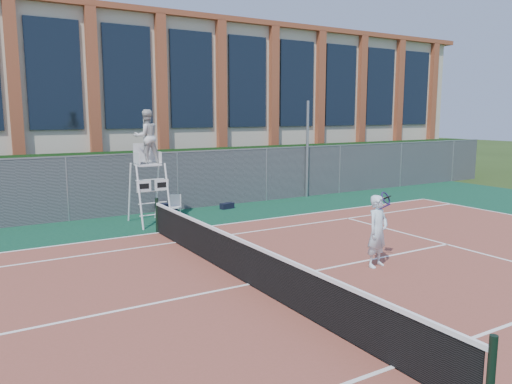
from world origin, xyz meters
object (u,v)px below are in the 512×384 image
umpire_chair (146,140)px  tennis_player (378,231)px  steel_pole (307,149)px  plastic_chair (176,204)px

umpire_chair → tennis_player: size_ratio=2.21×
umpire_chair → tennis_player: umpire_chair is taller
umpire_chair → tennis_player: 8.32m
steel_pole → tennis_player: (-4.79, -9.17, -1.21)m
steel_pole → umpire_chair: steel_pole is taller
plastic_chair → tennis_player: tennis_player is taller
plastic_chair → steel_pole: bearing=11.1°
steel_pole → plastic_chair: bearing=-168.9°
umpire_chair → plastic_chair: size_ratio=4.62×
plastic_chair → tennis_player: (1.92, -7.85, 0.40)m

